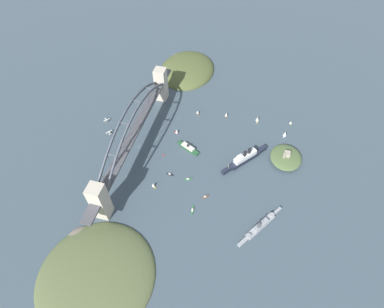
% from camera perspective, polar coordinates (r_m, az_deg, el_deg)
% --- Properties ---
extents(ground_plane, '(1400.00, 1400.00, 0.00)m').
position_cam_1_polar(ground_plane, '(443.36, -10.02, 1.38)').
color(ground_plane, '#3D4C56').
extents(harbor_arch_bridge, '(284.98, 17.28, 70.15)m').
position_cam_1_polar(harbor_arch_bridge, '(421.13, -10.58, 4.09)').
color(harbor_arch_bridge, '#BCB29E').
rests_on(harbor_arch_bridge, ground).
extents(headland_west_shore, '(118.66, 96.58, 28.18)m').
position_cam_1_polar(headland_west_shore, '(574.53, -1.02, 15.46)').
color(headland_west_shore, '#4C562D').
rests_on(headland_west_shore, ground).
extents(headland_east_shore, '(126.77, 124.96, 19.74)m').
position_cam_1_polar(headland_east_shore, '(361.70, -17.59, -20.73)').
color(headland_east_shore, '#515B38').
rests_on(headland_east_shore, ground).
extents(ocean_liner, '(63.70, 54.57, 21.05)m').
position_cam_1_polar(ocean_liner, '(421.38, 9.87, -0.74)').
color(ocean_liner, '#1E2333').
rests_on(ocean_liner, ground).
extents(naval_cruiser, '(62.83, 44.92, 16.29)m').
position_cam_1_polar(naval_cruiser, '(373.62, 12.63, -12.98)').
color(naval_cruiser, gray).
rests_on(naval_cruiser, ground).
extents(harbor_ferry_steamer, '(21.58, 35.47, 7.88)m').
position_cam_1_polar(harbor_ferry_steamer, '(432.23, -0.72, 1.21)').
color(harbor_ferry_steamer, '#23512D').
rests_on(harbor_ferry_steamer, ground).
extents(fort_island_mid_harbor, '(47.62, 42.49, 15.67)m').
position_cam_1_polar(fort_island_mid_harbor, '(437.64, 17.12, -0.58)').
color(fort_island_mid_harbor, '#4C6038').
rests_on(fort_island_mid_harbor, ground).
extents(seaplane_taxiing_near_bridge, '(9.03, 8.95, 4.99)m').
position_cam_1_polar(seaplane_taxiing_near_bridge, '(488.82, -15.67, 6.13)').
color(seaplane_taxiing_near_bridge, '#B7B7B2').
rests_on(seaplane_taxiing_near_bridge, ground).
extents(seaplane_second_in_formation, '(9.49, 9.13, 5.16)m').
position_cam_1_polar(seaplane_second_in_formation, '(468.06, -15.18, 3.88)').
color(seaplane_second_in_formation, '#B7B7B2').
rests_on(seaplane_second_in_formation, ground).
extents(small_boat_0, '(6.99, 11.12, 1.99)m').
position_cam_1_polar(small_boat_0, '(401.11, -0.69, -4.71)').
color(small_boat_0, '#2D6B3D').
rests_on(small_boat_0, ground).
extents(small_boat_1, '(7.56, 7.42, 2.37)m').
position_cam_1_polar(small_boat_1, '(386.56, 2.51, -7.99)').
color(small_boat_1, brown).
rests_on(small_boat_1, ground).
extents(small_boat_2, '(3.13, 9.93, 2.01)m').
position_cam_1_polar(small_boat_2, '(406.58, -4.13, -3.80)').
color(small_boat_2, black).
rests_on(small_boat_2, ground).
extents(small_boat_3, '(5.46, 6.65, 8.17)m').
position_cam_1_polar(small_boat_3, '(395.47, -7.24, -5.73)').
color(small_boat_3, gold).
rests_on(small_boat_3, ground).
extents(small_boat_4, '(7.16, 4.97, 7.93)m').
position_cam_1_polar(small_boat_4, '(480.31, 6.42, 7.33)').
color(small_boat_4, '#B2231E').
rests_on(small_boat_4, ground).
extents(small_boat_5, '(5.79, 6.27, 6.95)m').
position_cam_1_polar(small_boat_5, '(481.97, 1.07, 7.82)').
color(small_boat_5, brown).
rests_on(small_boat_5, ground).
extents(small_boat_6, '(9.09, 5.16, 9.58)m').
position_cam_1_polar(small_boat_6, '(480.02, 12.14, 6.44)').
color(small_boat_6, gold).
rests_on(small_boat_6, ground).
extents(small_boat_7, '(7.03, 4.03, 6.92)m').
position_cam_1_polar(small_boat_7, '(488.89, 17.98, 5.61)').
color(small_boat_7, '#2D6B3D').
rests_on(small_boat_7, ground).
extents(small_boat_8, '(9.20, 5.95, 10.16)m').
position_cam_1_polar(small_boat_8, '(467.24, 16.99, 3.62)').
color(small_boat_8, silver).
rests_on(small_boat_8, ground).
extents(small_boat_9, '(12.47, 3.79, 2.25)m').
position_cam_1_polar(small_boat_9, '(376.94, 0.08, -10.39)').
color(small_boat_9, '#2D6B3D').
rests_on(small_boat_9, ground).
extents(small_boat_10, '(5.33, 7.37, 8.29)m').
position_cam_1_polar(small_boat_10, '(451.99, -2.88, 4.23)').
color(small_boat_10, '#B2231E').
rests_on(small_boat_10, ground).
extents(channel_marker_buoy, '(2.20, 2.20, 2.75)m').
position_cam_1_polar(channel_marker_buoy, '(427.52, -5.35, -0.10)').
color(channel_marker_buoy, red).
rests_on(channel_marker_buoy, ground).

